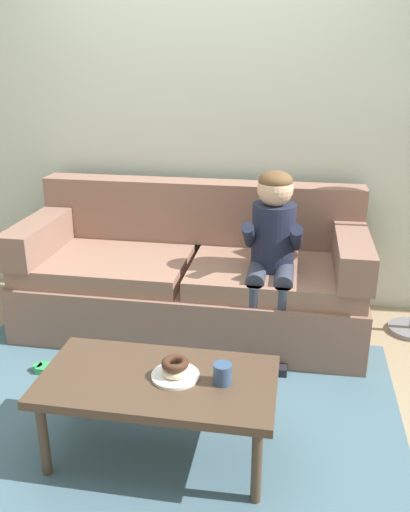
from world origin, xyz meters
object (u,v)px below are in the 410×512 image
at_px(person_child, 272,245).
at_px(mug, 222,374).
at_px(coffee_table, 158,386).
at_px(toy_controller, 52,370).
at_px(couch, 192,278).
at_px(donut, 175,371).

relative_size(person_child, mug, 12.24).
distance_m(coffee_table, toy_controller, 1.01).
height_order(couch, donut, couch).
xyz_separation_m(person_child, toy_controller, (-1.20, -0.54, -0.65)).
bearing_deg(couch, donut, -82.15).
bearing_deg(couch, person_child, -21.41).
xyz_separation_m(mug, toy_controller, (-1.06, 0.54, -0.43)).
height_order(donut, toy_controller, donut).
distance_m(person_child, donut, 1.14).
xyz_separation_m(couch, toy_controller, (-0.68, -0.74, -0.31)).
bearing_deg(coffee_table, toy_controller, 145.24).
height_order(couch, mug, couch).
bearing_deg(coffee_table, mug, 1.51).
bearing_deg(mug, donut, 177.90).
relative_size(couch, toy_controller, 9.68).
distance_m(donut, mug, 0.21).
bearing_deg(toy_controller, coffee_table, -58.96).
height_order(coffee_table, toy_controller, coffee_table).
relative_size(couch, person_child, 1.99).
xyz_separation_m(couch, coffee_table, (0.10, -1.28, 0.03)).
bearing_deg(toy_controller, mug, -50.92).
relative_size(couch, donut, 18.22).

